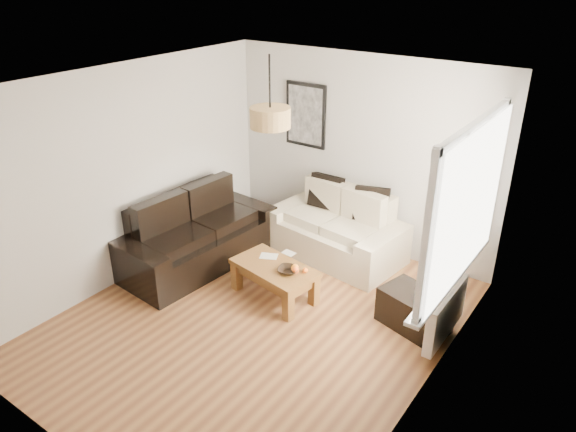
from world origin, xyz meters
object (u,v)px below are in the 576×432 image
Objects in this scene: ottoman at (414,310)px; coffee_table at (274,281)px; sofa_leather at (196,231)px; loveseat_cream at (336,225)px.

coffee_table is at bearing -165.54° from ottoman.
ottoman is (2.88, 0.34, -0.24)m from sofa_leather.
ottoman is at bearing -78.61° from sofa_leather.
loveseat_cream is at bearing 149.95° from ottoman.
loveseat_cream reaches higher than ottoman.
ottoman is (1.51, -0.87, -0.23)m from loveseat_cream.
ottoman is (1.58, 0.41, -0.00)m from coffee_table.
sofa_leather is at bearing -173.22° from ottoman.
coffee_table is (1.30, -0.06, -0.24)m from sofa_leather.
loveseat_cream is 1.76m from ottoman.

